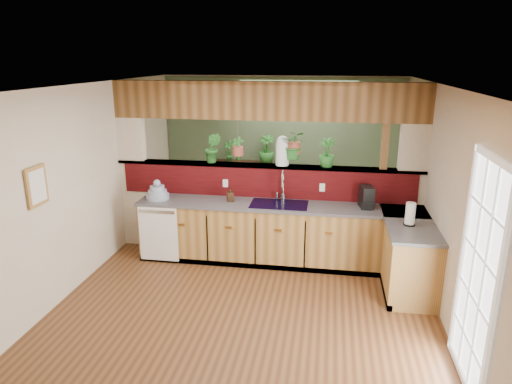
% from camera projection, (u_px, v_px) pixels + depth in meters
% --- Properties ---
extents(ground, '(4.60, 7.00, 0.01)m').
position_uv_depth(ground, '(250.00, 292.00, 5.92)').
color(ground, '#57331A').
rests_on(ground, ground).
extents(ceiling, '(4.60, 7.00, 0.01)m').
position_uv_depth(ceiling, '(250.00, 87.00, 5.18)').
color(ceiling, brown).
rests_on(ceiling, ground).
extents(wall_back, '(4.60, 0.02, 2.60)m').
position_uv_depth(wall_back, '(281.00, 144.00, 8.86)').
color(wall_back, beige).
rests_on(wall_back, ground).
extents(wall_left, '(0.02, 7.00, 2.60)m').
position_uv_depth(wall_left, '(75.00, 188.00, 5.90)').
color(wall_left, beige).
rests_on(wall_left, ground).
extents(wall_right, '(0.02, 7.00, 2.60)m').
position_uv_depth(wall_right, '(449.00, 206.00, 5.19)').
color(wall_right, beige).
rests_on(wall_right, ground).
extents(pass_through_partition, '(4.60, 0.21, 2.60)m').
position_uv_depth(pass_through_partition, '(268.00, 178.00, 6.85)').
color(pass_through_partition, beige).
rests_on(pass_through_partition, ground).
extents(pass_through_ledge, '(4.60, 0.21, 0.04)m').
position_uv_depth(pass_through_ledge, '(266.00, 166.00, 6.81)').
color(pass_through_ledge, brown).
rests_on(pass_through_ledge, ground).
extents(header_beam, '(4.60, 0.15, 0.55)m').
position_uv_depth(header_beam, '(266.00, 101.00, 6.53)').
color(header_beam, brown).
rests_on(header_beam, ground).
extents(sage_backwall, '(4.55, 0.02, 2.55)m').
position_uv_depth(sage_backwall, '(281.00, 145.00, 8.84)').
color(sage_backwall, '#4B6041').
rests_on(sage_backwall, ground).
extents(countertop, '(4.14, 1.52, 0.90)m').
position_uv_depth(countertop, '(319.00, 239.00, 6.48)').
color(countertop, olive).
rests_on(countertop, ground).
extents(dishwasher, '(0.58, 0.03, 0.82)m').
position_uv_depth(dishwasher, '(158.00, 234.00, 6.64)').
color(dishwasher, white).
rests_on(dishwasher, ground).
extents(navy_sink, '(0.82, 0.50, 0.18)m').
position_uv_depth(navy_sink, '(279.00, 209.00, 6.57)').
color(navy_sink, black).
rests_on(navy_sink, countertop).
extents(french_door, '(0.06, 1.02, 2.16)m').
position_uv_depth(french_door, '(477.00, 278.00, 4.04)').
color(french_door, white).
rests_on(french_door, ground).
extents(framed_print, '(0.04, 0.35, 0.45)m').
position_uv_depth(framed_print, '(37.00, 186.00, 5.07)').
color(framed_print, olive).
rests_on(framed_print, wall_left).
extents(faucet, '(0.21, 0.21, 0.47)m').
position_uv_depth(faucet, '(283.00, 184.00, 6.62)').
color(faucet, '#B7B7B2').
rests_on(faucet, countertop).
extents(dish_stack, '(0.34, 0.34, 0.30)m').
position_uv_depth(dish_stack, '(158.00, 193.00, 6.77)').
color(dish_stack, '#8C9BB5').
rests_on(dish_stack, countertop).
extents(soap_dispenser, '(0.12, 0.13, 0.21)m').
position_uv_depth(soap_dispenser, '(230.00, 194.00, 6.66)').
color(soap_dispenser, '#362213').
rests_on(soap_dispenser, countertop).
extents(coffee_maker, '(0.16, 0.28, 0.31)m').
position_uv_depth(coffee_maker, '(366.00, 198.00, 6.36)').
color(coffee_maker, black).
rests_on(coffee_maker, countertop).
extents(paper_towel, '(0.15, 0.15, 0.31)m').
position_uv_depth(paper_towel, '(410.00, 214.00, 5.69)').
color(paper_towel, black).
rests_on(paper_towel, countertop).
extents(glass_jar, '(0.20, 0.20, 0.44)m').
position_uv_depth(glass_jar, '(282.00, 151.00, 6.70)').
color(glass_jar, silver).
rests_on(glass_jar, pass_through_ledge).
extents(ledge_plant_left, '(0.25, 0.20, 0.46)m').
position_uv_depth(ledge_plant_left, '(213.00, 148.00, 6.86)').
color(ledge_plant_left, '#236022').
rests_on(ledge_plant_left, pass_through_ledge).
extents(ledge_plant_right, '(0.29, 0.29, 0.42)m').
position_uv_depth(ledge_plant_right, '(327.00, 153.00, 6.60)').
color(ledge_plant_right, '#236022').
rests_on(ledge_plant_right, pass_through_ledge).
extents(hanging_plant_a, '(0.20, 0.16, 0.54)m').
position_uv_depth(hanging_plant_a, '(238.00, 141.00, 6.77)').
color(hanging_plant_a, brown).
rests_on(hanging_plant_a, header_beam).
extents(hanging_plant_b, '(0.42, 0.37, 0.55)m').
position_uv_depth(hanging_plant_b, '(294.00, 132.00, 6.60)').
color(hanging_plant_b, brown).
rests_on(hanging_plant_b, header_beam).
extents(shelving_console, '(1.47, 0.86, 0.95)m').
position_uv_depth(shelving_console, '(249.00, 186.00, 8.94)').
color(shelving_console, black).
rests_on(shelving_console, ground).
extents(shelf_plant_a, '(0.24, 0.19, 0.41)m').
position_uv_depth(shelf_plant_a, '(229.00, 151.00, 8.81)').
color(shelf_plant_a, '#236022').
rests_on(shelf_plant_a, shelving_console).
extents(shelf_plant_b, '(0.30, 0.30, 0.54)m').
position_uv_depth(shelf_plant_b, '(266.00, 149.00, 8.68)').
color(shelf_plant_b, '#236022').
rests_on(shelf_plant_b, shelving_console).
extents(floor_plant, '(0.85, 0.80, 0.76)m').
position_uv_depth(floor_plant, '(328.00, 207.00, 8.09)').
color(floor_plant, '#236022').
rests_on(floor_plant, ground).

